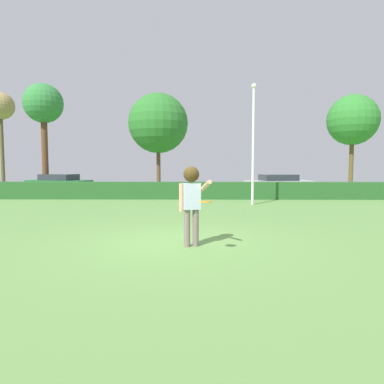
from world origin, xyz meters
The scene contains 11 objects.
ground_plane centered at (0.00, 0.00, 0.00)m, with size 60.00×60.00×0.00m, color #629148.
person centered at (0.36, -0.37, 1.16)m, with size 0.71×0.68×1.80m.
frisbee centered at (0.65, -1.09, 1.09)m, with size 0.24×0.25×0.03m.
lamppost centered at (3.07, 8.01, 3.09)m, with size 0.24×0.24×5.56m.
hedge_row centered at (0.00, 10.80, 0.46)m, with size 24.74×0.90×0.92m, color #275927.
parked_car_green centered at (-8.88, 15.12, 0.69)m, with size 4.49×2.66×1.25m.
parked_car_silver centered at (5.79, 14.51, 0.69)m, with size 4.43×2.39×1.25m.
bare_elm_tree centered at (-14.61, 18.49, 6.24)m, with size 2.07×2.07×7.44m.
willow_tree centered at (-2.33, 17.08, 4.87)m, with size 4.31×4.31×7.04m.
maple_tree centered at (-9.86, 15.27, 5.84)m, with size 2.61×2.61×7.31m.
birch_tree centered at (13.07, 20.27, 5.49)m, with size 4.04×4.04×7.53m.
Camera 1 is at (0.48, -7.95, 1.80)m, focal length 32.06 mm.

